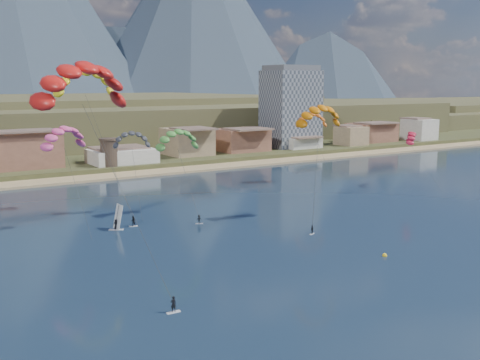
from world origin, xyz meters
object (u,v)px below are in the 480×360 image
at_px(watchtower, 109,152).
at_px(kitesurfer_green, 178,137).
at_px(kitesurfer_yellow, 85,79).
at_px(kitesurfer_orange, 319,113).
at_px(windsurfer, 117,222).
at_px(buoy, 385,255).
at_px(kitesurfer_red, 81,78).
at_px(apartment_tower, 291,107).

xyz_separation_m(watchtower, kitesurfer_green, (-7.34, -62.15, 9.87)).
distance_m(kitesurfer_yellow, kitesurfer_orange, 48.08).
xyz_separation_m(kitesurfer_yellow, kitesurfer_orange, (37.06, -29.92, -6.59)).
distance_m(kitesurfer_green, windsurfer, 21.76).
height_order(kitesurfer_green, buoy, kitesurfer_green).
relative_size(windsurfer, buoy, 6.44).
bearing_deg(kitesurfer_red, apartment_tower, 42.51).
bearing_deg(kitesurfer_orange, kitesurfer_yellow, 141.09).
bearing_deg(kitesurfer_yellow, kitesurfer_red, -107.93).
bearing_deg(buoy, kitesurfer_red, 162.88).
bearing_deg(kitesurfer_green, apartment_tower, 41.09).
relative_size(apartment_tower, kitesurfer_red, 0.98).
height_order(watchtower, kitesurfer_green, kitesurfer_green).
bearing_deg(kitesurfer_green, kitesurfer_yellow, 140.17).
height_order(kitesurfer_yellow, kitesurfer_orange, kitesurfer_yellow).
bearing_deg(windsurfer, buoy, -52.15).
bearing_deg(watchtower, buoy, -86.06).
bearing_deg(kitesurfer_orange, buoy, -106.74).
bearing_deg(watchtower, kitesurfer_yellow, -113.91).
xyz_separation_m(kitesurfer_yellow, windsurfer, (-0.53, -17.08, -26.37)).
xyz_separation_m(windsurfer, buoy, (29.89, -38.46, -1.38)).
bearing_deg(kitesurfer_yellow, windsurfer, -91.79).
xyz_separation_m(apartment_tower, kitesurfer_yellow, (-102.10, -63.84, 10.06)).
bearing_deg(kitesurfer_orange, kitesurfer_red, -166.30).
bearing_deg(buoy, kitesurfer_orange, 73.26).
relative_size(apartment_tower, buoy, 43.36).
relative_size(kitesurfer_yellow, kitesurfer_orange, 1.31).
distance_m(kitesurfer_red, kitesurfer_yellow, 44.45).
distance_m(apartment_tower, kitesurfer_orange, 114.16).
distance_m(watchtower, kitesurfer_orange, 82.51).
distance_m(apartment_tower, kitesurfer_green, 115.89).
bearing_deg(kitesurfer_yellow, watchtower, 66.09).
relative_size(watchtower, kitesurfer_green, 0.45).
height_order(kitesurfer_red, kitesurfer_green, kitesurfer_red).
xyz_separation_m(kitesurfer_red, kitesurfer_green, (28.45, 29.98, -11.47)).
distance_m(watchtower, kitesurfer_green, 63.36).
xyz_separation_m(kitesurfer_red, windsurfer, (13.15, 25.21, -26.19)).
bearing_deg(buoy, windsurfer, 127.85).
relative_size(watchtower, kitesurfer_yellow, 0.26).
bearing_deg(apartment_tower, buoy, -121.36).
xyz_separation_m(kitesurfer_orange, kitesurfer_green, (-22.30, 17.61, -5.06)).
distance_m(kitesurfer_red, windsurfer, 38.66).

